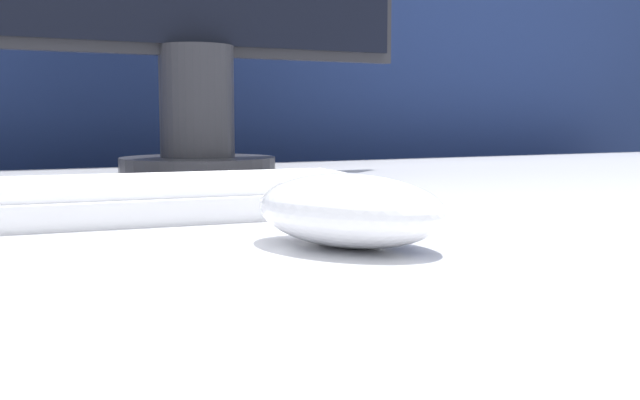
% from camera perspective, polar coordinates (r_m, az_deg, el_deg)
% --- Properties ---
extents(partition_panel, '(5.00, 0.03, 1.37)m').
position_cam_1_polar(partition_panel, '(1.18, -14.27, -0.79)').
color(partition_panel, navy).
rests_on(partition_panel, ground_plane).
extents(computer_mouse_near, '(0.11, 0.13, 0.04)m').
position_cam_1_polar(computer_mouse_near, '(0.38, 2.22, -0.76)').
color(computer_mouse_near, white).
rests_on(computer_mouse_near, desk).
extents(keyboard, '(0.39, 0.17, 0.02)m').
position_cam_1_polar(keyboard, '(0.52, -16.13, 0.10)').
color(keyboard, white).
rests_on(keyboard, desk).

